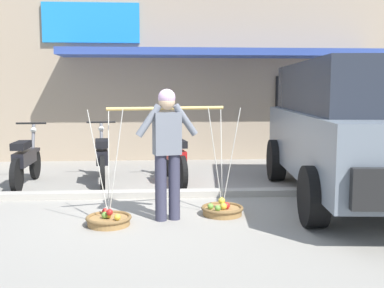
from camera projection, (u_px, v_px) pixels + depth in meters
name	position (u px, v px, depth m)	size (l,w,h in m)	color
ground_plane	(167.00, 208.00, 6.55)	(90.00, 90.00, 0.00)	gray
sidewalk_curb	(166.00, 194.00, 7.24)	(20.00, 0.24, 0.10)	#AEA89C
fruit_vendor	(167.00, 145.00, 5.85)	(1.49, 0.41, 1.70)	#38384C
fruit_basket_left_side	(222.00, 209.00, 6.19)	(0.57, 0.57, 1.45)	#9E7542
fruit_basket_right_side	(109.00, 219.00, 5.72)	(0.57, 0.57, 1.45)	#9E7542
motorcycle_nearest_shop	(26.00, 160.00, 8.00)	(0.54, 1.82, 1.09)	black
motorcycle_second_in_row	(102.00, 158.00, 8.30)	(0.54, 1.81, 1.09)	black
motorcycle_third_in_row	(176.00, 158.00, 8.27)	(0.54, 1.81, 1.09)	black
parked_truck	(354.00, 126.00, 7.01)	(2.49, 4.95, 2.10)	slate
storefront_building	(207.00, 75.00, 13.29)	(13.00, 6.00, 4.20)	tan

